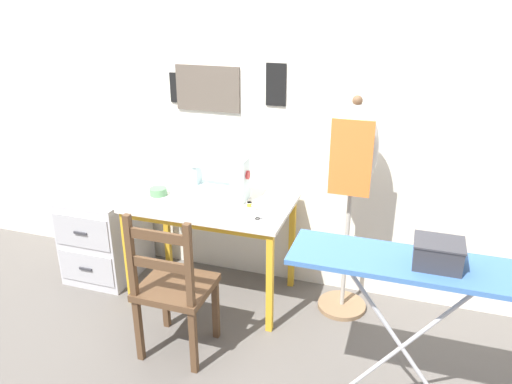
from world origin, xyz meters
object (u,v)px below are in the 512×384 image
at_px(wooden_chair, 174,288).
at_px(storage_box, 438,254).
at_px(thread_spool_near_machine, 249,204).
at_px(thread_spool_mid_table, 254,208).
at_px(scissors, 262,219).
at_px(ironing_board, 412,272).
at_px(fabric_bowl, 158,191).
at_px(dress_form, 352,165).
at_px(sewing_machine, 223,179).
at_px(filing_cabinet, 106,234).

relative_size(wooden_chair, storage_box, 4.44).
relative_size(thread_spool_near_machine, thread_spool_mid_table, 1.07).
distance_m(scissors, thread_spool_mid_table, 0.13).
xyz_separation_m(ironing_board, storage_box, (0.09, -0.01, 0.11)).
relative_size(fabric_bowl, dress_form, 0.08).
distance_m(sewing_machine, thread_spool_near_machine, 0.26).
relative_size(scissors, ironing_board, 0.12).
xyz_separation_m(sewing_machine, thread_spool_mid_table, (0.26, -0.14, -0.11)).
relative_size(dress_form, storage_box, 6.93).
bearing_deg(storage_box, filing_cabinet, 160.84).
height_order(thread_spool_near_machine, dress_form, dress_form).
xyz_separation_m(wooden_chair, dress_form, (0.86, 0.73, 0.59)).
bearing_deg(fabric_bowl, filing_cabinet, 175.92).
xyz_separation_m(thread_spool_near_machine, wooden_chair, (-0.24, -0.62, -0.29)).
xyz_separation_m(filing_cabinet, ironing_board, (2.14, -0.77, 0.52)).
bearing_deg(thread_spool_mid_table, fabric_bowl, 176.11).
height_order(sewing_machine, wooden_chair, sewing_machine).
bearing_deg(filing_cabinet, ironing_board, -19.82).
xyz_separation_m(sewing_machine, fabric_bowl, (-0.44, -0.09, -0.11)).
relative_size(sewing_machine, wooden_chair, 0.42).
bearing_deg(thread_spool_near_machine, ironing_board, -36.36).
distance_m(thread_spool_near_machine, dress_form, 0.69).
relative_size(sewing_machine, scissors, 3.09).
relative_size(thread_spool_near_machine, filing_cabinet, 0.07).
distance_m(thread_spool_near_machine, wooden_chair, 0.73).
bearing_deg(thread_spool_mid_table, wooden_chair, -116.98).
xyz_separation_m(sewing_machine, ironing_board, (1.22, -0.83, 0.00)).
bearing_deg(wooden_chair, dress_form, 40.43).
height_order(thread_spool_near_machine, ironing_board, ironing_board).
relative_size(filing_cabinet, storage_box, 3.08).
distance_m(wooden_chair, storage_box, 1.45).
height_order(thread_spool_mid_table, dress_form, dress_form).
distance_m(fabric_bowl, ironing_board, 1.81).
relative_size(fabric_bowl, thread_spool_near_machine, 2.77).
height_order(sewing_machine, thread_spool_near_machine, sewing_machine).
height_order(scissors, ironing_board, ironing_board).
height_order(sewing_machine, ironing_board, sewing_machine).
xyz_separation_m(thread_spool_near_machine, dress_form, (0.62, 0.11, 0.30)).
xyz_separation_m(fabric_bowl, wooden_chair, (0.40, -0.62, -0.30)).
height_order(fabric_bowl, scissors, fabric_bowl).
relative_size(filing_cabinet, ironing_board, 0.59).
bearing_deg(filing_cabinet, storage_box, -19.16).
bearing_deg(fabric_bowl, thread_spool_mid_table, -3.89).
relative_size(scissors, thread_spool_mid_table, 3.18).
bearing_deg(scissors, fabric_bowl, 169.31).
bearing_deg(storage_box, scissors, 148.52).
distance_m(thread_spool_mid_table, dress_form, 0.66).
bearing_deg(storage_box, sewing_machine, 147.60).
height_order(scissors, thread_spool_mid_table, thread_spool_mid_table).
xyz_separation_m(sewing_machine, dress_form, (0.83, 0.02, 0.18)).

